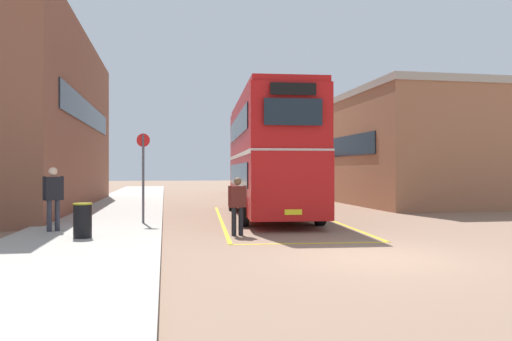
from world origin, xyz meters
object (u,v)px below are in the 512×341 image
object	(u,v)px
pedestrian_waiting_near	(53,194)
double_decker_bus	(269,154)
single_deck_bus	(257,173)
pedestrian_boarding	(237,202)
bus_stop_sign	(143,170)
litter_bin	(83,220)

from	to	relation	value
pedestrian_waiting_near	double_decker_bus	bearing A→B (deg)	33.22
double_decker_bus	single_deck_bus	bearing A→B (deg)	80.85
pedestrian_boarding	bus_stop_sign	size ratio (longest dim) A/B	0.57
pedestrian_boarding	litter_bin	xyz separation A→B (m)	(-4.11, -0.78, -0.37)
pedestrian_boarding	litter_bin	size ratio (longest dim) A/B	1.87
pedestrian_waiting_near	bus_stop_sign	distance (m)	3.12
pedestrian_boarding	litter_bin	distance (m)	4.20
double_decker_bus	litter_bin	distance (m)	9.05
pedestrian_boarding	pedestrian_waiting_near	bearing A→B (deg)	171.24
double_decker_bus	pedestrian_waiting_near	world-z (taller)	double_decker_bus
pedestrian_waiting_near	bus_stop_sign	xyz separation A→B (m)	(2.41, 1.85, 0.69)
pedestrian_boarding	single_deck_bus	bearing A→B (deg)	78.15
bus_stop_sign	pedestrian_waiting_near	bearing A→B (deg)	-142.46
single_deck_bus	pedestrian_waiting_near	bearing A→B (deg)	-113.47
single_deck_bus	pedestrian_waiting_near	size ratio (longest dim) A/B	5.14
double_decker_bus	single_deck_bus	size ratio (longest dim) A/B	1.17
litter_bin	bus_stop_sign	xyz separation A→B (m)	(1.37, 3.42, 1.30)
single_deck_bus	bus_stop_sign	world-z (taller)	bus_stop_sign
double_decker_bus	bus_stop_sign	distance (m)	5.66
pedestrian_boarding	pedestrian_waiting_near	world-z (taller)	pedestrian_waiting_near
double_decker_bus	pedestrian_boarding	world-z (taller)	double_decker_bus
double_decker_bus	pedestrian_waiting_near	xyz separation A→B (m)	(-7.24, -4.74, -1.31)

